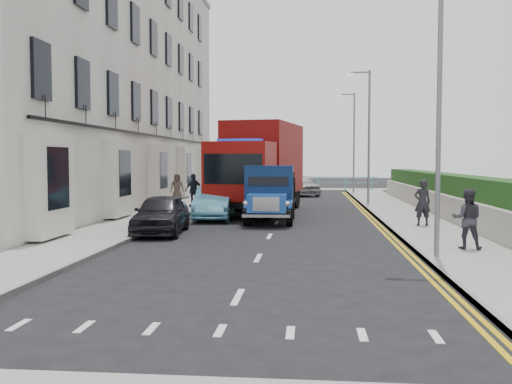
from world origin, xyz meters
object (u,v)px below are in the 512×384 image
lamp_mid (367,129)px  pedestrian_east_near (422,203)px  bedford_lorry (270,197)px  red_lorry (260,165)px  lamp_near (434,93)px  lamp_far (352,137)px  parked_car_front (161,214)px

lamp_mid → pedestrian_east_near: 10.06m
bedford_lorry → red_lorry: size_ratio=0.56×
lamp_near → bedford_lorry: 9.34m
lamp_far → lamp_near: bearing=-90.0°
bedford_lorry → red_lorry: red_lorry is taller
lamp_near → pedestrian_east_near: 7.24m
lamp_near → lamp_far: (0.00, 26.00, 0.00)m
red_lorry → bedford_lorry: bearing=-70.8°
lamp_far → pedestrian_east_near: 19.79m
pedestrian_east_near → lamp_near: bearing=73.6°
lamp_far → parked_car_front: size_ratio=1.83×
lamp_near → pedestrian_east_near: bearing=81.0°
lamp_mid → red_lorry: lamp_mid is taller
parked_car_front → bedford_lorry: bearing=40.1°
pedestrian_east_near → bedford_lorry: bearing=-19.5°
lamp_mid → bedford_lorry: bearing=-118.0°
lamp_near → bedford_lorry: bearing=120.1°
lamp_near → lamp_mid: size_ratio=1.00×
lamp_near → lamp_far: same height
red_lorry → parked_car_front: size_ratio=2.15×
lamp_near → parked_car_front: bearing=150.6°
red_lorry → pedestrian_east_near: 8.63m
red_lorry → lamp_mid: bearing=44.9°
bedford_lorry → pedestrian_east_near: bedford_lorry is taller
bedford_lorry → red_lorry: 4.86m
lamp_mid → lamp_far: 10.00m
lamp_near → red_lorry: size_ratio=0.85×
lamp_near → bedford_lorry: lamp_near is taller
lamp_near → parked_car_front: lamp_near is taller
lamp_near → red_lorry: 13.48m
lamp_mid → bedford_lorry: lamp_mid is taller
pedestrian_east_near → red_lorry: bearing=-50.3°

